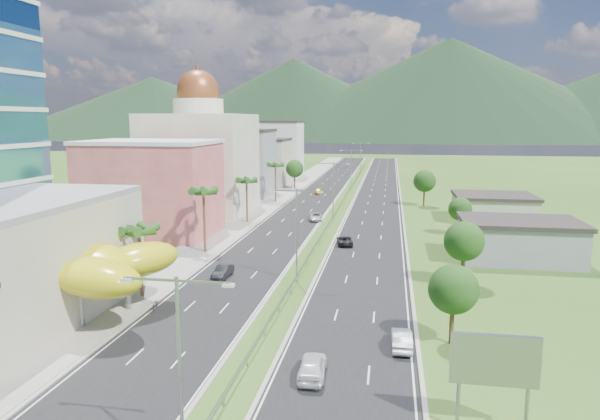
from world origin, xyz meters
The scene contains 36 objects.
ground centered at (0.00, 0.00, 0.00)m, with size 500.00×500.00×0.00m, color #2D5119.
road_left centered at (-7.50, 90.00, 0.02)m, with size 11.00×260.00×0.04m, color black.
road_right centered at (7.50, 90.00, 0.02)m, with size 11.00×260.00×0.04m, color black.
sidewalk_left centered at (-17.00, 90.00, 0.06)m, with size 7.00×260.00×0.12m, color gray.
median_guardrail centered at (0.00, 71.99, 0.62)m, with size 0.10×216.06×0.76m.
streetlight_median_a centered at (0.00, -25.00, 6.75)m, with size 6.04×0.25×11.00m.
streetlight_median_b centered at (0.00, 10.00, 6.75)m, with size 6.04×0.25×11.00m.
streetlight_median_c centered at (0.00, 50.00, 6.75)m, with size 6.04×0.25×11.00m.
streetlight_median_d centered at (0.00, 95.00, 6.75)m, with size 6.04×0.25×11.00m.
streetlight_median_e centered at (0.00, 140.00, 6.75)m, with size 6.04×0.25×11.00m.
lime_canopy centered at (-20.00, -4.00, 4.99)m, with size 18.00×15.00×7.40m.
pink_shophouse centered at (-28.00, 32.00, 7.50)m, with size 20.00×15.00×15.00m, color #B94C52.
domed_building centered at (-28.00, 55.00, 11.35)m, with size 20.00×20.00×28.70m.
midrise_grey centered at (-27.00, 80.00, 8.00)m, with size 16.00×15.00×16.00m, color gray.
midrise_beige centered at (-27.00, 102.00, 6.50)m, with size 16.00×15.00×13.00m, color #ACA68E.
midrise_white centered at (-27.00, 125.00, 9.00)m, with size 16.00×15.00×18.00m, color silver.
billboard centered at (17.00, -18.00, 4.42)m, with size 5.20×0.35×6.20m.
shed_near centered at (28.00, 25.00, 2.50)m, with size 15.00×10.00×5.00m, color gray.
shed_far centered at (30.00, 55.00, 2.20)m, with size 14.00×12.00×4.40m, color #ACA68E.
palm_tree_b centered at (-15.50, 2.00, 7.06)m, with size 3.60×3.60×8.10m.
palm_tree_c centered at (-15.50, 22.00, 8.50)m, with size 3.60×3.60×9.60m.
palm_tree_d centered at (-15.50, 45.00, 7.54)m, with size 3.60×3.60×8.60m.
palm_tree_e centered at (-15.50, 70.00, 8.31)m, with size 3.60×3.60×9.40m.
leafy_tree_lfar centered at (-15.50, 95.00, 5.58)m, with size 4.90×4.90×8.05m.
leafy_tree_ra centered at (16.00, -5.00, 4.78)m, with size 4.20×4.20×6.90m.
leafy_tree_rb centered at (19.00, 12.00, 5.18)m, with size 4.55×4.55×7.47m.
leafy_tree_rc centered at (22.00, 40.00, 4.37)m, with size 3.85×3.85×6.33m.
leafy_tree_rd centered at (18.00, 70.00, 5.58)m, with size 4.90×4.90×8.05m.
mountain_ridge centered at (60.00, 450.00, 0.00)m, with size 860.00×140.00×90.00m, color black, non-canonical shape.
car_dark_left centered at (-9.13, 10.34, 0.76)m, with size 1.52×4.35×1.43m, color black.
car_silver_mid_left centered at (-3.20, 48.92, 0.75)m, with size 2.37×5.14×1.43m, color #A5A7AD.
car_yellow_far_left centered at (-7.52, 85.65, 0.69)m, with size 1.82×4.47×1.30m, color gold.
car_white_near_right centered at (5.23, -12.97, 0.87)m, with size 1.97×4.90×1.67m, color white.
car_silver_right centered at (11.83, -6.71, 0.81)m, with size 1.62×4.65×1.53m, color #B4B8BD.
car_dark_far_right centered at (3.94, 29.78, 0.70)m, with size 2.20×4.78×1.33m, color black.
motorcycle centered at (-12.30, -1.75, 0.69)m, with size 0.61×2.03×1.30m, color black.
Camera 1 is at (10.50, -49.57, 18.80)m, focal length 32.00 mm.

